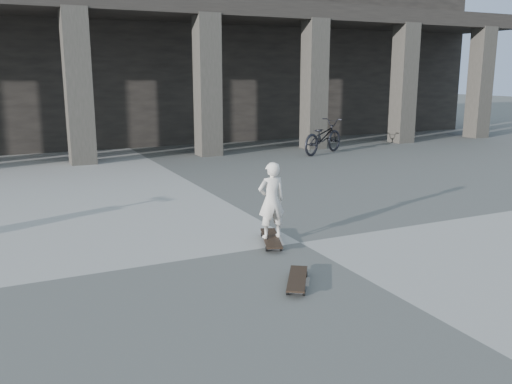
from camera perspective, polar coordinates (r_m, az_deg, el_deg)
name	(u,v)px	position (r m, az deg, el deg)	size (l,w,h in m)	color
ground	(300,243)	(7.76, 4.68, -5.33)	(90.00, 90.00, 0.00)	#4F4F4C
colonnade	(108,54)	(20.51, -15.31, 13.85)	(28.00, 8.82, 6.00)	black
longboard	(271,239)	(7.67, 1.60, -4.93)	(0.53, 0.95, 0.09)	black
skateboard_spare	(297,279)	(6.23, 4.37, -9.16)	(0.60, 0.78, 0.09)	black
child	(271,200)	(7.52, 1.63, -0.88)	(0.39, 0.26, 1.07)	silver
bicycle	(323,137)	(16.32, 7.06, 5.80)	(0.68, 1.95, 1.02)	black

